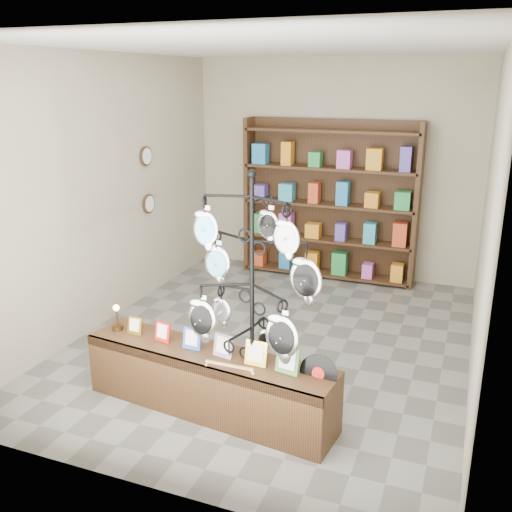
# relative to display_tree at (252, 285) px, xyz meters

# --- Properties ---
(ground) EXTENTS (5.00, 5.00, 0.00)m
(ground) POSITION_rel_display_tree_xyz_m (-0.35, 1.51, -1.21)
(ground) COLOR slate
(ground) RESTS_ON ground
(room_envelope) EXTENTS (5.00, 5.00, 5.00)m
(room_envelope) POSITION_rel_display_tree_xyz_m (-0.35, 1.51, 0.64)
(room_envelope) COLOR #AAA189
(room_envelope) RESTS_ON ground
(display_tree) EXTENTS (1.07, 0.95, 2.10)m
(display_tree) POSITION_rel_display_tree_xyz_m (0.00, 0.00, 0.00)
(display_tree) COLOR black
(display_tree) RESTS_ON ground
(front_shelf) EXTENTS (2.27, 0.71, 0.79)m
(front_shelf) POSITION_rel_display_tree_xyz_m (-0.41, 0.04, -0.94)
(front_shelf) COLOR black
(front_shelf) RESTS_ON ground
(back_shelving) EXTENTS (2.42, 0.36, 2.20)m
(back_shelving) POSITION_rel_display_tree_xyz_m (-0.35, 3.81, -0.18)
(back_shelving) COLOR black
(back_shelving) RESTS_ON ground
(wall_clocks) EXTENTS (0.03, 0.24, 0.84)m
(wall_clocks) POSITION_rel_display_tree_xyz_m (-2.32, 2.31, 0.29)
(wall_clocks) COLOR black
(wall_clocks) RESTS_ON ground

